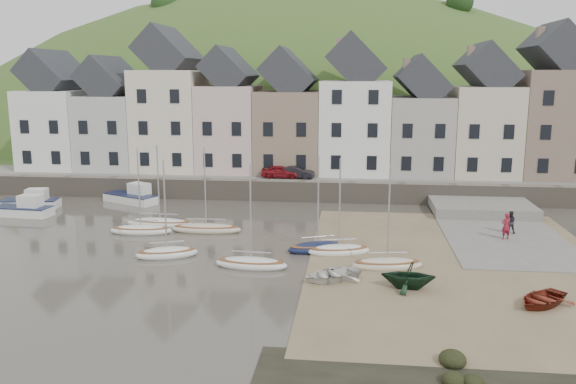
# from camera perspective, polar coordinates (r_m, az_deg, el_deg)

# --- Properties ---
(ground) EXTENTS (160.00, 160.00, 0.00)m
(ground) POSITION_cam_1_polar(r_m,az_deg,el_deg) (36.69, -1.06, -6.44)
(ground) COLOR #433E35
(ground) RESTS_ON ground
(quay_land) EXTENTS (90.00, 30.00, 1.50)m
(quay_land) POSITION_cam_1_polar(r_m,az_deg,el_deg) (67.61, 2.48, 2.44)
(quay_land) COLOR #405F26
(quay_land) RESTS_ON ground
(quay_street) EXTENTS (70.00, 7.00, 0.10)m
(quay_street) POSITION_cam_1_polar(r_m,az_deg,el_deg) (56.16, 1.67, 1.44)
(quay_street) COLOR slate
(quay_street) RESTS_ON quay_land
(seawall) EXTENTS (70.00, 1.20, 1.80)m
(seawall) POSITION_cam_1_polar(r_m,az_deg,el_deg) (52.86, 1.34, 0.10)
(seawall) COLOR slate
(seawall) RESTS_ON ground
(beach) EXTENTS (18.00, 26.00, 0.06)m
(beach) POSITION_cam_1_polar(r_m,az_deg,el_deg) (36.95, 16.23, -6.73)
(beach) COLOR brown
(beach) RESTS_ON ground
(slipway) EXTENTS (8.00, 18.00, 0.12)m
(slipway) POSITION_cam_1_polar(r_m,az_deg,el_deg) (45.28, 19.56, -3.58)
(slipway) COLOR slate
(slipway) RESTS_ON ground
(hillside) EXTENTS (134.40, 84.00, 84.00)m
(hillside) POSITION_cam_1_polar(r_m,az_deg,el_deg) (99.50, 0.64, -5.72)
(hillside) COLOR #405F26
(hillside) RESTS_ON ground
(townhouse_terrace) EXTENTS (61.05, 8.00, 13.93)m
(townhouse_terrace) POSITION_cam_1_polar(r_m,az_deg,el_deg) (58.83, 3.71, 7.54)
(townhouse_terrace) COLOR white
(townhouse_terrace) RESTS_ON quay_land
(sailboat_0) EXTENTS (5.27, 1.75, 6.32)m
(sailboat_0) POSITION_cam_1_polar(r_m,az_deg,el_deg) (45.26, -12.21, -2.91)
(sailboat_0) COLOR white
(sailboat_0) RESTS_ON ground
(sailboat_1) EXTENTS (4.55, 1.85, 6.32)m
(sailboat_1) POSITION_cam_1_polar(r_m,az_deg,el_deg) (43.57, -13.96, -3.54)
(sailboat_1) COLOR white
(sailboat_1) RESTS_ON ground
(sailboat_2) EXTENTS (5.15, 1.70, 6.32)m
(sailboat_2) POSITION_cam_1_polar(r_m,az_deg,el_deg) (43.07, -7.87, -3.49)
(sailboat_2) COLOR beige
(sailboat_2) RESTS_ON ground
(sailboat_3) EXTENTS (4.11, 2.75, 6.32)m
(sailboat_3) POSITION_cam_1_polar(r_m,az_deg,el_deg) (37.74, -11.57, -5.74)
(sailboat_3) COLOR white
(sailboat_3) RESTS_ON ground
(sailboat_4) EXTENTS (4.42, 1.78, 6.32)m
(sailboat_4) POSITION_cam_1_polar(r_m,az_deg,el_deg) (35.10, -3.55, -6.84)
(sailboat_4) COLOR white
(sailboat_4) RESTS_ON ground
(sailboat_5) EXTENTS (4.26, 2.92, 6.32)m
(sailboat_5) POSITION_cam_1_polar(r_m,az_deg,el_deg) (38.21, 2.88, -5.31)
(sailboat_5) COLOR #131A3D
(sailboat_5) RESTS_ON ground
(sailboat_6) EXTENTS (4.20, 2.38, 6.32)m
(sailboat_6) POSITION_cam_1_polar(r_m,az_deg,el_deg) (37.68, 4.92, -5.58)
(sailboat_6) COLOR white
(sailboat_6) RESTS_ON ground
(sailboat_7) EXTENTS (4.40, 2.18, 6.32)m
(sailboat_7) POSITION_cam_1_polar(r_m,az_deg,el_deg) (35.37, 9.51, -6.84)
(sailboat_7) COLOR beige
(sailboat_7) RESTS_ON ground
(motorboat_0) EXTENTS (4.85, 2.40, 1.70)m
(motorboat_0) POSITION_cam_1_polar(r_m,az_deg,el_deg) (54.52, -23.41, -0.84)
(motorboat_0) COLOR white
(motorboat_0) RESTS_ON ground
(motorboat_1) EXTENTS (4.85, 2.11, 1.70)m
(motorboat_1) POSITION_cam_1_polar(r_m,az_deg,el_deg) (51.84, -24.04, -1.48)
(motorboat_1) COLOR white
(motorboat_1) RESTS_ON ground
(motorboat_2) EXTENTS (5.44, 3.84, 1.70)m
(motorboat_2) POSITION_cam_1_polar(r_m,az_deg,el_deg) (54.01, -14.73, -0.37)
(motorboat_2) COLOR white
(motorboat_2) RESTS_ON ground
(rowboat_white) EXTENTS (4.03, 3.72, 0.68)m
(rowboat_white) POSITION_cam_1_polar(r_m,az_deg,el_deg) (32.85, 4.22, -7.89)
(rowboat_white) COLOR white
(rowboat_white) RESTS_ON beach
(rowboat_green) EXTENTS (2.95, 2.59, 1.48)m
(rowboat_green) POSITION_cam_1_polar(r_m,az_deg,el_deg) (32.07, 11.50, -7.83)
(rowboat_green) COLOR black
(rowboat_green) RESTS_ON beach
(rowboat_red) EXTENTS (3.89, 3.86, 0.66)m
(rowboat_red) POSITION_cam_1_polar(r_m,az_deg,el_deg) (31.92, 23.22, -9.42)
(rowboat_red) COLOR maroon
(rowboat_red) RESTS_ON beach
(person_red) EXTENTS (0.75, 0.60, 1.82)m
(person_red) POSITION_cam_1_polar(r_m,az_deg,el_deg) (42.88, 20.24, -3.10)
(person_red) COLOR maroon
(person_red) RESTS_ON slipway
(person_dark) EXTENTS (0.84, 0.69, 1.59)m
(person_dark) POSITION_cam_1_polar(r_m,az_deg,el_deg) (44.63, 20.59, -2.72)
(person_dark) COLOR #242228
(person_dark) RESTS_ON slipway
(car_left) EXTENTS (3.55, 1.48, 1.20)m
(car_left) POSITION_cam_1_polar(r_m,az_deg,el_deg) (55.31, -0.74, 1.98)
(car_left) COLOR maroon
(car_left) RESTS_ON quay_street
(car_right) EXTENTS (3.51, 1.53, 1.12)m
(car_right) POSITION_cam_1_polar(r_m,az_deg,el_deg) (55.15, 0.77, 1.91)
(car_right) COLOR black
(car_right) RESTS_ON quay_street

